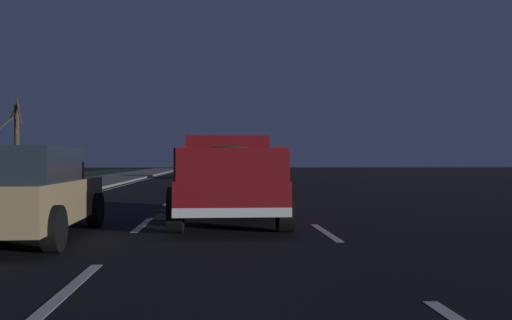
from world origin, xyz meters
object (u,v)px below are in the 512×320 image
at_px(pickup_truck, 228,176).
at_px(bare_tree_far, 17,140).
at_px(sedan_tan, 22,192).
at_px(sedan_red, 270,168).

relative_size(pickup_truck, bare_tree_far, 1.10).
xyz_separation_m(sedan_tan, bare_tree_far, (23.71, 8.56, 1.76)).
xyz_separation_m(pickup_truck, sedan_red, (25.38, -3.41, -0.20)).
bearing_deg(sedan_red, sedan_tan, 166.02).
height_order(pickup_truck, sedan_red, pickup_truck).
bearing_deg(sedan_red, bare_tree_far, 104.73).
relative_size(sedan_red, bare_tree_far, 0.90).
height_order(sedan_tan, bare_tree_far, bare_tree_far).
distance_m(sedan_tan, sedan_red, 28.63).
bearing_deg(pickup_truck, sedan_tan, 124.40).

